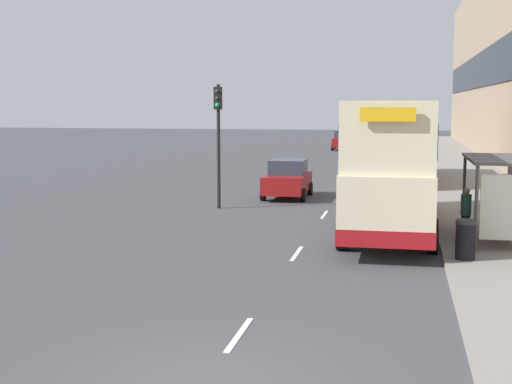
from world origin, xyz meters
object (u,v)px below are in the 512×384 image
Objects in this scene: pedestrian_2 at (466,213)px; litter_bin at (466,239)px; car_3 at (360,136)px; double_decker_bus_ahead at (393,140)px; car_0 at (344,140)px; car_2 at (401,136)px; traffic_light_far_kerb at (218,126)px; bus_shelter at (502,184)px; car_1 at (288,179)px; double_decker_bus_near at (390,163)px.

pedestrian_2 reaches higher than litter_bin.
car_3 is at bearing 96.00° from litter_bin.
double_decker_bus_ahead is 28.20m from car_0.
car_2 is 57.22m from pedestrian_2.
traffic_light_far_kerb reaches higher than litter_bin.
traffic_light_far_kerb is at bearing -120.58° from double_decker_bus_ahead.
litter_bin is 0.21× the size of traffic_light_far_kerb.
pedestrian_2 is at bearing 96.54° from car_3.
car_0 is (-8.25, 45.02, -1.00)m from bus_shelter.
car_0 is 0.96× the size of car_2.
car_1 is 2.43× the size of pedestrian_2.
pedestrian_2 is at bearing 99.18° from car_0.
car_2 is 1.02× the size of car_3.
car_0 is at bearing 98.37° from litter_bin.
double_decker_bus_near is at bearing 120.45° from car_1.
double_decker_bus_ahead is 40.04m from car_2.
car_0 is at bearing 87.19° from traffic_light_far_kerb.
bus_shelter is 0.97× the size of car_0.
car_3 is (-4.33, -1.28, -0.00)m from car_2.
car_2 reaches higher than litter_bin.
pedestrian_2 is 11.09m from traffic_light_far_kerb.
car_0 is 48.29m from litter_bin.
traffic_light_far_kerb is at bearing 86.83° from car_3.
car_3 is at bearing 95.87° from double_decker_bus_ahead.
bus_shelter is 12.61m from car_1.
litter_bin is (7.03, -47.77, -0.21)m from car_0.
double_decker_bus_ahead is 20.22m from litter_bin.
double_decker_bus_near is 6.79× the size of pedestrian_2.
litter_bin is (6.74, -12.48, -0.18)m from car_1.
litter_bin is at bearing -113.90° from bus_shelter.
bus_shelter is at bearing -5.59° from pedestrian_2.
car_2 is 2.85× the size of pedestrian_2.
litter_bin is (6.17, -58.76, -0.19)m from car_3.
bus_shelter reaches higher than pedestrian_2.
litter_bin is (-0.23, -2.86, -0.28)m from pedestrian_2.
double_decker_bus_near reaches higher than pedestrian_2.
car_3 is at bearing 86.83° from traffic_light_far_kerb.
double_decker_bus_ahead is at bearing 96.24° from litter_bin.
car_2 is at bearing 92.08° from pedestrian_2.
double_decker_bus_near and double_decker_bus_ahead have the same top height.
pedestrian_2 is 2.88m from litter_bin.
car_3 is (-7.40, 56.00, -1.02)m from bus_shelter.
double_decker_bus_near is at bearing 151.52° from bus_shelter.
double_decker_bus_near is 2.39× the size of car_2.
double_decker_bus_near reaches higher than car_2.
car_2 reaches higher than car_1.
double_decker_bus_ahead is 2.10× the size of traffic_light_far_kerb.
pedestrian_2 is (-0.99, 0.10, -0.93)m from bus_shelter.
car_3 is 56.27m from pedestrian_2.
pedestrian_2 is at bearing 125.91° from car_1.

